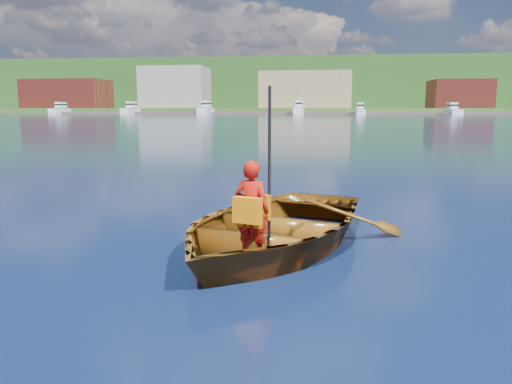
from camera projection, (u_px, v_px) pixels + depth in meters
name	position (u px, v px, depth m)	size (l,w,h in m)	color
ground	(331.00, 233.00, 7.43)	(600.00, 600.00, 0.00)	#123349
rowboat	(272.00, 226.00, 6.69)	(4.21, 4.95, 0.87)	brown
child_paddler	(252.00, 210.00, 5.76)	(0.49, 0.42, 1.99)	#AE130A
shoreline	(320.00, 91.00, 237.28)	(400.00, 140.00, 22.00)	#2F501E
dock	(320.00, 113.00, 152.20)	(159.95, 13.60, 0.80)	brown
waterfront_buildings	(297.00, 91.00, 168.57)	(202.00, 16.00, 14.00)	brown
marina_yachts	(285.00, 110.00, 148.70)	(144.97, 11.49, 4.42)	white
hillside_trees	(398.00, 76.00, 230.27)	(272.99, 83.89, 23.68)	#382314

